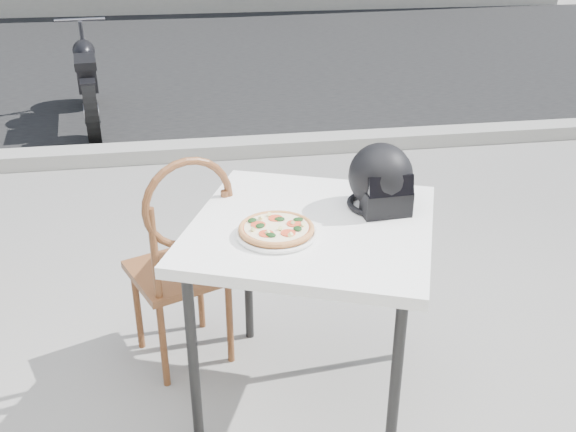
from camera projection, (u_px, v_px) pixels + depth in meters
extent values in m
plane|color=gray|center=(205.00, 407.00, 2.68)|extent=(80.00, 80.00, 0.00)
cube|color=black|center=(180.00, 57.00, 8.89)|extent=(30.00, 8.00, 0.00)
cube|color=#9C9B92|center=(187.00, 151.00, 5.32)|extent=(30.00, 0.25, 0.12)
cube|color=white|center=(312.00, 228.00, 2.38)|extent=(1.14, 1.14, 0.04)
cylinder|color=black|center=(193.00, 364.00, 2.32)|extent=(0.05, 0.05, 0.79)
cylinder|color=black|center=(394.00, 394.00, 2.18)|extent=(0.05, 0.05, 0.79)
cylinder|color=black|center=(248.00, 266.00, 2.95)|extent=(0.05, 0.05, 0.79)
cylinder|color=black|center=(406.00, 284.00, 2.81)|extent=(0.05, 0.05, 0.79)
cylinder|color=white|center=(276.00, 234.00, 2.27)|extent=(0.36, 0.36, 0.01)
torus|color=white|center=(276.00, 233.00, 2.27)|extent=(0.38, 0.38, 0.02)
cylinder|color=#CE884B|center=(276.00, 230.00, 2.27)|extent=(0.27, 0.27, 0.01)
torus|color=#CE884B|center=(276.00, 228.00, 2.26)|extent=(0.27, 0.27, 0.02)
cylinder|color=#B72B14|center=(276.00, 228.00, 2.26)|extent=(0.24, 0.24, 0.00)
cylinder|color=#FFEEC3|center=(276.00, 227.00, 2.26)|extent=(0.23, 0.23, 0.00)
cylinder|color=#DF4627|center=(294.00, 224.00, 2.28)|extent=(0.05, 0.05, 0.00)
cylinder|color=#DF4627|center=(275.00, 218.00, 2.32)|extent=(0.05, 0.05, 0.00)
cylinder|color=#DF4627|center=(258.00, 225.00, 2.27)|extent=(0.05, 0.05, 0.00)
cylinder|color=#DF4627|center=(266.00, 234.00, 2.21)|extent=(0.05, 0.05, 0.00)
cylinder|color=#DF4627|center=(288.00, 233.00, 2.21)|extent=(0.05, 0.05, 0.00)
ellipsoid|color=#123312|center=(280.00, 219.00, 2.31)|extent=(0.04, 0.03, 0.01)
ellipsoid|color=#123312|center=(260.00, 226.00, 2.26)|extent=(0.05, 0.05, 0.01)
ellipsoid|color=#123312|center=(298.00, 229.00, 2.24)|extent=(0.03, 0.04, 0.01)
ellipsoid|color=#123312|center=(271.00, 235.00, 2.20)|extent=(0.05, 0.05, 0.01)
ellipsoid|color=#123312|center=(298.00, 220.00, 2.30)|extent=(0.04, 0.03, 0.01)
ellipsoid|color=#123312|center=(252.00, 220.00, 2.30)|extent=(0.05, 0.05, 0.01)
cylinder|color=#F4F395|center=(280.00, 228.00, 2.23)|extent=(0.02, 0.02, 0.02)
cylinder|color=#F4F395|center=(261.00, 218.00, 2.31)|extent=(0.02, 0.02, 0.02)
cylinder|color=#F4F395|center=(293.00, 223.00, 2.27)|extent=(0.02, 0.02, 0.02)
cylinder|color=#F4F395|center=(269.00, 214.00, 2.34)|extent=(0.02, 0.02, 0.02)
cylinder|color=#F4F395|center=(290.00, 235.00, 2.19)|extent=(0.02, 0.02, 0.02)
cylinder|color=#F4F395|center=(253.00, 229.00, 2.23)|extent=(0.02, 0.02, 0.02)
cylinder|color=#F4F395|center=(303.00, 224.00, 2.26)|extent=(0.02, 0.02, 0.02)
cylinder|color=#F4F395|center=(268.00, 232.00, 2.21)|extent=(0.02, 0.02, 0.02)
ellipsoid|color=black|center=(381.00, 176.00, 2.44)|extent=(0.26, 0.27, 0.25)
cube|color=black|center=(386.00, 203.00, 2.41)|extent=(0.19, 0.10, 0.10)
torus|color=black|center=(379.00, 203.00, 2.49)|extent=(0.26, 0.26, 0.02)
cube|color=black|center=(391.00, 186.00, 2.34)|extent=(0.17, 0.04, 0.08)
cube|color=brown|center=(179.00, 272.00, 2.81)|extent=(0.51, 0.51, 0.03)
cylinder|color=brown|center=(200.00, 289.00, 3.10)|extent=(0.04, 0.04, 0.43)
cylinder|color=brown|center=(138.00, 308.00, 2.95)|extent=(0.04, 0.04, 0.43)
cylinder|color=brown|center=(230.00, 321.00, 2.86)|extent=(0.04, 0.04, 0.43)
cylinder|color=brown|center=(163.00, 344.00, 2.71)|extent=(0.04, 0.04, 0.43)
cylinder|color=brown|center=(227.00, 236.00, 2.66)|extent=(0.04, 0.04, 0.41)
cylinder|color=brown|center=(155.00, 256.00, 2.52)|extent=(0.04, 0.04, 0.41)
torus|color=brown|center=(189.00, 204.00, 2.51)|extent=(0.37, 0.17, 0.39)
cylinder|color=black|center=(88.00, 79.00, 6.64)|extent=(0.18, 0.56, 0.55)
cylinder|color=slate|center=(88.00, 79.00, 6.64)|extent=(0.15, 0.20, 0.18)
cylinder|color=black|center=(92.00, 113.00, 5.53)|extent=(0.18, 0.56, 0.55)
cylinder|color=slate|center=(92.00, 113.00, 5.53)|extent=(0.15, 0.20, 0.18)
cube|color=black|center=(86.00, 71.00, 5.99)|extent=(0.29, 0.98, 0.20)
ellipsoid|color=black|center=(84.00, 51.00, 6.04)|extent=(0.25, 0.41, 0.21)
cube|color=black|center=(85.00, 62.00, 5.69)|extent=(0.24, 0.48, 0.07)
cylinder|color=slate|center=(84.00, 52.00, 6.45)|extent=(0.08, 0.30, 0.65)
cylinder|color=slate|center=(80.00, 20.00, 6.21)|extent=(0.48, 0.09, 0.03)
cube|color=black|center=(88.00, 83.00, 5.44)|extent=(0.15, 0.22, 0.05)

